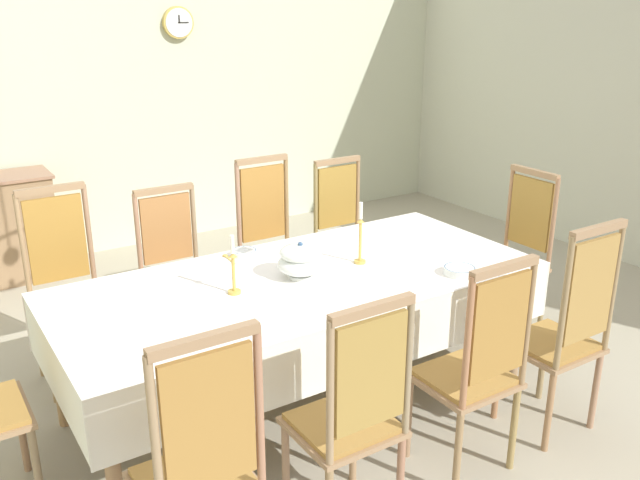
{
  "coord_description": "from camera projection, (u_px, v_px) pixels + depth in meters",
  "views": [
    {
      "loc": [
        -1.82,
        -3.03,
        2.25
      ],
      "look_at": [
        0.19,
        0.09,
        0.94
      ],
      "focal_mm": 38.19,
      "sensor_mm": 36.0,
      "label": 1
    }
  ],
  "objects": [
    {
      "name": "chair_south_b",
      "position": [
        352.0,
        414.0,
        2.9
      ],
      "size": [
        0.44,
        0.42,
        1.15
      ],
      "color": "#99795D",
      "rests_on": "ground"
    },
    {
      "name": "bowl_near_left",
      "position": [
        459.0,
        270.0,
        3.85
      ],
      "size": [
        0.18,
        0.18,
        0.04
      ],
      "color": "white",
      "rests_on": "tablecloth"
    },
    {
      "name": "chair_south_c",
      "position": [
        475.0,
        366.0,
        3.27
      ],
      "size": [
        0.44,
        0.42,
        1.16
      ],
      "color": "#977353",
      "rests_on": "ground"
    },
    {
      "name": "dining_table",
      "position": [
        301.0,
        289.0,
        3.84
      ],
      "size": [
        2.71,
        1.2,
        0.78
      ],
      "color": "#94704D",
      "rests_on": "ground"
    },
    {
      "name": "chair_north_a",
      "position": [
        67.0,
        286.0,
        4.14
      ],
      "size": [
        0.44,
        0.42,
        1.21
      ],
      "rotation": [
        0.0,
        0.0,
        3.14
      ],
      "color": "#9D7F4A",
      "rests_on": "ground"
    },
    {
      "name": "candlestick_east",
      "position": [
        361.0,
        239.0,
        3.98
      ],
      "size": [
        0.07,
        0.07,
        0.37
      ],
      "color": "gold",
      "rests_on": "tablecloth"
    },
    {
      "name": "ground",
      "position": [
        302.0,
        401.0,
        4.09
      ],
      "size": [
        7.3,
        6.42,
        0.04
      ],
      "primitive_type": "cube",
      "color": "#ACA48E"
    },
    {
      "name": "chair_north_d",
      "position": [
        346.0,
        232.0,
        5.2
      ],
      "size": [
        0.44,
        0.42,
        1.13
      ],
      "rotation": [
        0.0,
        0.0,
        3.14
      ],
      "color": "#8F6E56",
      "rests_on": "ground"
    },
    {
      "name": "chair_south_a",
      "position": [
        200.0,
        467.0,
        2.53
      ],
      "size": [
        0.44,
        0.42,
        1.21
      ],
      "color": "#98715C",
      "rests_on": "ground"
    },
    {
      "name": "candlestick_west",
      "position": [
        234.0,
        271.0,
        3.57
      ],
      "size": [
        0.07,
        0.07,
        0.33
      ],
      "color": "gold",
      "rests_on": "tablecloth"
    },
    {
      "name": "back_wall",
      "position": [
        113.0,
        76.0,
        6.13
      ],
      "size": [
        7.3,
        0.08,
        3.22
      ],
      "primitive_type": "cube",
      "color": "beige",
      "rests_on": "ground"
    },
    {
      "name": "bowl_near_right",
      "position": [
        244.0,
        252.0,
        4.14
      ],
      "size": [
        0.15,
        0.15,
        0.04
      ],
      "color": "white",
      "rests_on": "tablecloth"
    },
    {
      "name": "chair_south_d",
      "position": [
        564.0,
        329.0,
        3.59
      ],
      "size": [
        0.44,
        0.42,
        1.22
      ],
      "color": "#A06E4A",
      "rests_on": "ground"
    },
    {
      "name": "chair_head_east",
      "position": [
        515.0,
        251.0,
        4.78
      ],
      "size": [
        0.42,
        0.44,
        1.16
      ],
      "rotation": [
        0.0,
        0.0,
        1.57
      ],
      "color": "#9F7252",
      "rests_on": "ground"
    },
    {
      "name": "soup_tureen",
      "position": [
        301.0,
        260.0,
        3.79
      ],
      "size": [
        0.26,
        0.26,
        0.21
      ],
      "color": "white",
      "rests_on": "tablecloth"
    },
    {
      "name": "tablecloth",
      "position": [
        301.0,
        290.0,
        3.84
      ],
      "size": [
        2.73,
        1.22,
        0.34
      ],
      "color": "white",
      "rests_on": "dining_table"
    },
    {
      "name": "chair_north_c",
      "position": [
        272.0,
        243.0,
        4.87
      ],
      "size": [
        0.44,
        0.42,
        1.22
      ],
      "rotation": [
        0.0,
        0.0,
        3.14
      ],
      "color": "#997F56",
      "rests_on": "ground"
    },
    {
      "name": "spoon_primary",
      "position": [
        471.0,
        268.0,
        3.94
      ],
      "size": [
        0.03,
        0.18,
        0.01
      ],
      "rotation": [
        0.0,
        0.0,
        0.08
      ],
      "color": "gold",
      "rests_on": "tablecloth"
    },
    {
      "name": "mounted_clock",
      "position": [
        178.0,
        23.0,
        6.24
      ],
      "size": [
        0.29,
        0.06,
        0.29
      ],
      "color": "#D1B251"
    },
    {
      "name": "chair_north_b",
      "position": [
        176.0,
        269.0,
        4.5
      ],
      "size": [
        0.44,
        0.42,
        1.11
      ],
      "rotation": [
        0.0,
        0.0,
        3.14
      ],
      "color": "#9B7352",
      "rests_on": "ground"
    },
    {
      "name": "spoon_secondary",
      "position": [
        227.0,
        257.0,
        4.11
      ],
      "size": [
        0.03,
        0.18,
        0.01
      ],
      "rotation": [
        0.0,
        0.0,
        -0.07
      ],
      "color": "gold",
      "rests_on": "tablecloth"
    }
  ]
}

